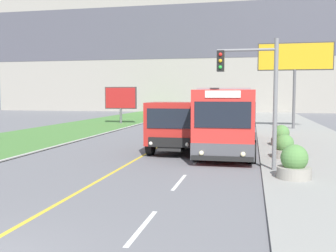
{
  "coord_description": "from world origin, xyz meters",
  "views": [
    {
      "loc": [
        5.09,
        -5.03,
        2.96
      ],
      "look_at": [
        1.1,
        13.7,
        1.4
      ],
      "focal_mm": 42.0,
      "sensor_mm": 36.0,
      "label": 1
    }
  ],
  "objects_px": {
    "city_bus": "(231,118)",
    "billboard_small": "(121,99)",
    "planter_round_second": "(284,148)",
    "billboard_large": "(295,60)",
    "dump_truck": "(177,127)",
    "planter_round_near": "(294,164)",
    "planter_round_third": "(281,137)",
    "traffic_light_mast": "(256,87)"
  },
  "relations": [
    {
      "from": "billboard_small",
      "to": "planter_round_near",
      "type": "distance_m",
      "value": 27.77
    },
    {
      "from": "planter_round_second",
      "to": "planter_round_third",
      "type": "xyz_separation_m",
      "value": [
        0.19,
        4.45,
        0.03
      ]
    },
    {
      "from": "dump_truck",
      "to": "planter_round_third",
      "type": "height_order",
      "value": "dump_truck"
    },
    {
      "from": "dump_truck",
      "to": "planter_round_second",
      "type": "relative_size",
      "value": 5.81
    },
    {
      "from": "city_bus",
      "to": "billboard_small",
      "type": "bearing_deg",
      "value": 127.13
    },
    {
      "from": "dump_truck",
      "to": "traffic_light_mast",
      "type": "distance_m",
      "value": 5.91
    },
    {
      "from": "dump_truck",
      "to": "city_bus",
      "type": "bearing_deg",
      "value": 47.47
    },
    {
      "from": "planter_round_near",
      "to": "dump_truck",
      "type": "bearing_deg",
      "value": 133.1
    },
    {
      "from": "city_bus",
      "to": "billboard_large",
      "type": "xyz_separation_m",
      "value": [
        4.59,
        12.21,
        4.11
      ]
    },
    {
      "from": "billboard_large",
      "to": "planter_round_third",
      "type": "xyz_separation_m",
      "value": [
        -1.8,
        -11.54,
        -5.17
      ]
    },
    {
      "from": "city_bus",
      "to": "dump_truck",
      "type": "xyz_separation_m",
      "value": [
        -2.53,
        -2.76,
        -0.35
      ]
    },
    {
      "from": "city_bus",
      "to": "billboard_large",
      "type": "distance_m",
      "value": 13.68
    },
    {
      "from": "traffic_light_mast",
      "to": "planter_round_third",
      "type": "distance_m",
      "value": 8.1
    },
    {
      "from": "billboard_large",
      "to": "planter_round_near",
      "type": "height_order",
      "value": "billboard_large"
    },
    {
      "from": "planter_round_third",
      "to": "planter_round_second",
      "type": "bearing_deg",
      "value": -92.4
    },
    {
      "from": "city_bus",
      "to": "billboard_small",
      "type": "xyz_separation_m",
      "value": [
        -11.73,
        15.5,
        0.85
      ]
    },
    {
      "from": "planter_round_near",
      "to": "planter_round_second",
      "type": "xyz_separation_m",
      "value": [
        0.02,
        4.45,
        -0.04
      ]
    },
    {
      "from": "billboard_large",
      "to": "dump_truck",
      "type": "bearing_deg",
      "value": -115.43
    },
    {
      "from": "city_bus",
      "to": "planter_round_third",
      "type": "xyz_separation_m",
      "value": [
        2.79,
        0.68,
        -1.05
      ]
    },
    {
      "from": "planter_round_near",
      "to": "planter_round_second",
      "type": "bearing_deg",
      "value": 89.78
    },
    {
      "from": "traffic_light_mast",
      "to": "planter_round_near",
      "type": "distance_m",
      "value": 3.26
    },
    {
      "from": "city_bus",
      "to": "planter_round_near",
      "type": "relative_size",
      "value": 11.02
    },
    {
      "from": "billboard_large",
      "to": "planter_round_third",
      "type": "bearing_deg",
      "value": -98.86
    },
    {
      "from": "dump_truck",
      "to": "planter_round_third",
      "type": "distance_m",
      "value": 6.37
    },
    {
      "from": "dump_truck",
      "to": "planter_round_near",
      "type": "bearing_deg",
      "value": -46.9
    },
    {
      "from": "billboard_small",
      "to": "planter_round_second",
      "type": "xyz_separation_m",
      "value": [
        14.34,
        -19.27,
        -1.93
      ]
    },
    {
      "from": "billboard_small",
      "to": "planter_round_third",
      "type": "bearing_deg",
      "value": -45.58
    },
    {
      "from": "dump_truck",
      "to": "planter_round_second",
      "type": "xyz_separation_m",
      "value": [
        5.13,
        -1.02,
        -0.74
      ]
    },
    {
      "from": "dump_truck",
      "to": "planter_round_third",
      "type": "bearing_deg",
      "value": 32.86
    },
    {
      "from": "city_bus",
      "to": "traffic_light_mast",
      "type": "height_order",
      "value": "traffic_light_mast"
    },
    {
      "from": "traffic_light_mast",
      "to": "billboard_large",
      "type": "height_order",
      "value": "billboard_large"
    },
    {
      "from": "billboard_small",
      "to": "billboard_large",
      "type": "bearing_deg",
      "value": -11.37
    },
    {
      "from": "dump_truck",
      "to": "traffic_light_mast",
      "type": "height_order",
      "value": "traffic_light_mast"
    },
    {
      "from": "billboard_large",
      "to": "billboard_small",
      "type": "height_order",
      "value": "billboard_large"
    },
    {
      "from": "dump_truck",
      "to": "billboard_small",
      "type": "height_order",
      "value": "billboard_small"
    },
    {
      "from": "planter_round_near",
      "to": "city_bus",
      "type": "bearing_deg",
      "value": 107.46
    },
    {
      "from": "billboard_small",
      "to": "traffic_light_mast",
      "type": "bearing_deg",
      "value": -59.76
    },
    {
      "from": "traffic_light_mast",
      "to": "planter_round_third",
      "type": "height_order",
      "value": "traffic_light_mast"
    },
    {
      "from": "dump_truck",
      "to": "billboard_small",
      "type": "bearing_deg",
      "value": 116.75
    },
    {
      "from": "traffic_light_mast",
      "to": "planter_round_second",
      "type": "relative_size",
      "value": 4.64
    },
    {
      "from": "planter_round_second",
      "to": "planter_round_third",
      "type": "height_order",
      "value": "planter_round_third"
    },
    {
      "from": "city_bus",
      "to": "planter_round_near",
      "type": "height_order",
      "value": "city_bus"
    }
  ]
}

